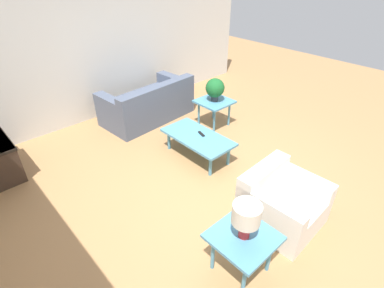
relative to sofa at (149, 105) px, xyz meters
The scene contains 10 objects.
ground_plane 2.28m from the sofa, 169.60° to the left, with size 14.00×14.00×0.00m, color #A87A4C.
wall_right 1.40m from the sofa, 26.05° to the left, with size 0.12×7.20×2.70m.
sofa is the anchor object (origin of this frame).
armchair 3.33m from the sofa, behind, with size 0.86×0.86×0.68m.
coffee_table 1.63m from the sofa, behind, with size 1.17×0.60×0.38m.
side_table_plant 1.31m from the sofa, 144.50° to the right, with size 0.60×0.60×0.51m.
side_table_lamp 3.67m from the sofa, 159.03° to the left, with size 0.60×0.60×0.51m.
potted_plant 1.38m from the sofa, 144.50° to the right, with size 0.35×0.35×0.43m.
table_lamp 3.70m from the sofa, 159.03° to the left, with size 0.27×0.27×0.40m.
remote_control 1.63m from the sofa, behind, with size 0.16×0.08×0.02m.
Camera 1 is at (-2.31, 2.60, 2.82)m, focal length 28.00 mm.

